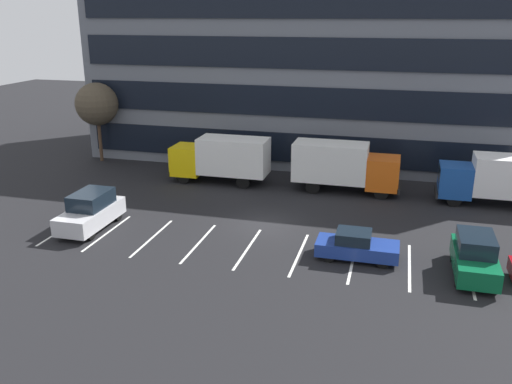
# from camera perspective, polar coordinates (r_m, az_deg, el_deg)

# --- Properties ---
(ground_plane) EXTENTS (120.00, 120.00, 0.00)m
(ground_plane) POSITION_cam_1_polar(r_m,az_deg,el_deg) (32.45, 0.94, -3.33)
(ground_plane) COLOR black
(office_building) EXTENTS (36.89, 13.59, 14.40)m
(office_building) POSITION_cam_1_polar(r_m,az_deg,el_deg) (47.99, 6.35, 12.56)
(office_building) COLOR slate
(office_building) RESTS_ON ground_plane
(lot_markings) EXTENTS (22.54, 5.40, 0.01)m
(lot_markings) POSITION_cam_1_polar(r_m,az_deg,el_deg) (29.09, -0.88, -5.99)
(lot_markings) COLOR silver
(lot_markings) RESTS_ON ground_plane
(box_truck_yellow) EXTENTS (7.33, 2.43, 3.40)m
(box_truck_yellow) POSITION_cam_1_polar(r_m,az_deg,el_deg) (39.78, -3.66, 3.67)
(box_truck_yellow) COLOR yellow
(box_truck_yellow) RESTS_ON ground_plane
(box_truck_blue) EXTENTS (7.13, 2.36, 3.31)m
(box_truck_blue) POSITION_cam_1_polar(r_m,az_deg,el_deg) (38.28, 24.21, 1.37)
(box_truck_blue) COLOR #194799
(box_truck_blue) RESTS_ON ground_plane
(box_truck_orange) EXTENTS (7.44, 2.46, 3.45)m
(box_truck_orange) POSITION_cam_1_polar(r_m,az_deg,el_deg) (38.10, 9.27, 2.84)
(box_truck_orange) COLOR #D85914
(box_truck_orange) RESTS_ON ground_plane
(sedan_navy) EXTENTS (4.17, 1.75, 1.49)m
(sedan_navy) POSITION_cam_1_polar(r_m,az_deg,el_deg) (28.15, 10.58, -5.63)
(sedan_navy) COLOR navy
(sedan_navy) RESTS_ON ground_plane
(suv_silver) EXTENTS (2.02, 4.76, 2.15)m
(suv_silver) POSITION_cam_1_polar(r_m,az_deg,el_deg) (32.87, -17.09, -1.95)
(suv_silver) COLOR silver
(suv_silver) RESTS_ON ground_plane
(suv_forest) EXTENTS (1.88, 4.44, 2.01)m
(suv_forest) POSITION_cam_1_polar(r_m,az_deg,el_deg) (27.98, 22.14, -6.32)
(suv_forest) COLOR #0C5933
(suv_forest) RESTS_ON ground_plane
(bare_tree) EXTENTS (3.53, 3.53, 6.61)m
(bare_tree) POSITION_cam_1_polar(r_m,az_deg,el_deg) (47.04, -16.50, 8.89)
(bare_tree) COLOR #473323
(bare_tree) RESTS_ON ground_plane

